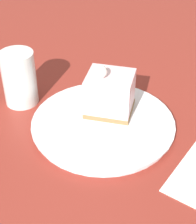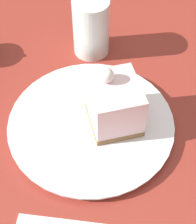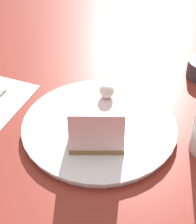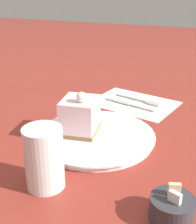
{
  "view_description": "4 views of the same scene",
  "coord_description": "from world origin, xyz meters",
  "views": [
    {
      "loc": [
        -0.24,
        0.54,
        0.48
      ],
      "look_at": [
        -0.03,
        0.01,
        0.05
      ],
      "focal_mm": 60.0,
      "sensor_mm": 36.0,
      "label": 1
    },
    {
      "loc": [
        -0.42,
        0.02,
        0.53
      ],
      "look_at": [
        -0.05,
        -0.02,
        0.06
      ],
      "focal_mm": 60.0,
      "sensor_mm": 36.0,
      "label": 2
    },
    {
      "loc": [
        0.05,
        -0.52,
        0.47
      ],
      "look_at": [
        -0.03,
        -0.02,
        0.05
      ],
      "focal_mm": 60.0,
      "sensor_mm": 36.0,
      "label": 3
    },
    {
      "loc": [
        0.58,
        0.24,
        0.36
      ],
      "look_at": [
        -0.05,
        -0.01,
        0.07
      ],
      "focal_mm": 50.0,
      "sensor_mm": 36.0,
      "label": 4
    }
  ],
  "objects": [
    {
      "name": "ground_plane",
      "position": [
        0.0,
        0.0,
        0.0
      ],
      "size": [
        4.0,
        4.0,
        0.0
      ],
      "primitive_type": "plane",
      "color": "maroon"
    },
    {
      "name": "cake_slice",
      "position": [
        -0.03,
        -0.05,
        0.06
      ],
      "size": [
        0.1,
        0.09,
        0.11
      ],
      "rotation": [
        0.0,
        0.0,
        0.15
      ],
      "color": "olive",
      "rests_on": "plate"
    },
    {
      "name": "plate",
      "position": [
        -0.03,
        -0.01,
        0.01
      ],
      "size": [
        0.29,
        0.29,
        0.02
      ],
      "color": "white",
      "rests_on": "ground_plane"
    },
    {
      "name": "drinking_glass",
      "position": [
        0.17,
        -0.03,
        0.06
      ],
      "size": [
        0.07,
        0.07,
        0.12
      ],
      "color": "silver",
      "rests_on": "ground_plane"
    }
  ]
}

